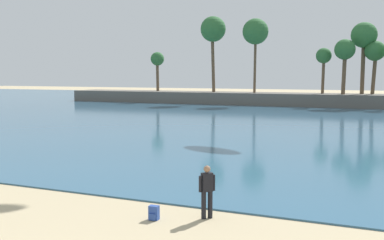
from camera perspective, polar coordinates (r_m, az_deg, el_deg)
name	(u,v)px	position (r m, az deg, el deg)	size (l,w,h in m)	color
sea	(320,109)	(59.58, 15.89, 1.32)	(220.00, 90.90, 0.06)	#33607F
palm_headland	(358,77)	(64.63, 20.27, 5.19)	(80.16, 6.00, 13.29)	#605B54
person_at_waterline	(207,190)	(14.04, 1.91, -8.89)	(0.41, 0.42, 1.67)	black
backpack_near_kite	(154,213)	(14.14, -4.87, -11.69)	(0.31, 0.28, 0.44)	#2D4C9E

